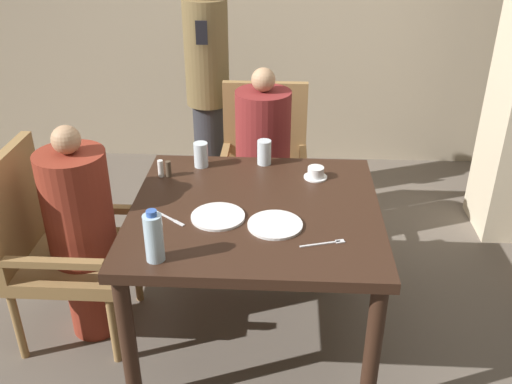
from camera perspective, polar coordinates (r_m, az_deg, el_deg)
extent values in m
plane|color=#60564C|center=(3.04, -0.06, -13.81)|extent=(16.00, 16.00, 0.00)
cube|color=#331E14|center=(2.61, -0.06, -2.01)|extent=(1.14, 1.08, 0.05)
cylinder|color=#331E14|center=(2.53, -12.65, -14.53)|extent=(0.07, 0.07, 0.70)
cylinder|color=#331E14|center=(2.48, 11.55, -15.46)|extent=(0.07, 0.07, 0.70)
cylinder|color=#331E14|center=(3.28, -8.52, -3.13)|extent=(0.07, 0.07, 0.70)
cylinder|color=#331E14|center=(3.24, 9.45, -3.63)|extent=(0.07, 0.07, 0.70)
cube|color=olive|center=(2.96, -17.67, -6.53)|extent=(0.52, 0.52, 0.07)
cube|color=olive|center=(2.90, -23.02, -1.25)|extent=(0.05, 0.52, 0.54)
cube|color=olive|center=(3.07, -16.65, -1.59)|extent=(0.47, 0.04, 0.04)
cube|color=olive|center=(2.69, -19.80, -6.71)|extent=(0.47, 0.04, 0.04)
cylinder|color=olive|center=(3.20, -11.81, -7.76)|extent=(0.04, 0.04, 0.38)
cylinder|color=olive|center=(2.85, -14.04, -13.21)|extent=(0.04, 0.04, 0.38)
cylinder|color=olive|center=(3.34, -19.59, -7.22)|extent=(0.04, 0.04, 0.38)
cylinder|color=olive|center=(3.01, -22.71, -12.26)|extent=(0.04, 0.04, 0.38)
cylinder|color=maroon|center=(3.05, -16.07, -9.56)|extent=(0.24, 0.24, 0.45)
cylinder|color=maroon|center=(2.78, -17.43, -1.39)|extent=(0.32, 0.32, 0.54)
sphere|color=tan|center=(2.64, -18.47, 4.98)|extent=(0.13, 0.13, 0.13)
cube|color=olive|center=(3.52, 0.71, 0.81)|extent=(0.52, 0.52, 0.07)
cube|color=olive|center=(3.61, 0.91, 6.86)|extent=(0.52, 0.05, 0.54)
cube|color=olive|center=(3.45, 4.75, 3.00)|extent=(0.04, 0.47, 0.04)
cube|color=olive|center=(3.46, -3.27, 3.19)|extent=(0.04, 0.47, 0.04)
cylinder|color=olive|center=(3.43, 4.41, -4.43)|extent=(0.04, 0.04, 0.38)
cylinder|color=olive|center=(3.44, -3.34, -4.21)|extent=(0.04, 0.04, 0.38)
cylinder|color=olive|center=(3.83, 4.31, -0.68)|extent=(0.04, 0.04, 0.38)
cylinder|color=olive|center=(3.84, -2.61, -0.50)|extent=(0.04, 0.04, 0.38)
cylinder|color=maroon|center=(3.56, 0.65, -2.37)|extent=(0.24, 0.24, 0.45)
cylinder|color=maroon|center=(3.32, 0.70, 5.29)|extent=(0.32, 0.32, 0.58)
sphere|color=tan|center=(3.20, 0.74, 11.17)|extent=(0.13, 0.13, 0.13)
cylinder|color=#2D2D33|center=(3.96, -4.55, 3.54)|extent=(0.21, 0.21, 0.78)
cylinder|color=brown|center=(3.71, -4.98, 13.67)|extent=(0.28, 0.28, 0.66)
cube|color=black|center=(3.51, -5.47, 15.57)|extent=(0.07, 0.01, 0.14)
cylinder|color=white|center=(2.46, 1.92, -3.29)|extent=(0.24, 0.24, 0.01)
cylinder|color=white|center=(2.52, -3.83, -2.46)|extent=(0.24, 0.24, 0.01)
cylinder|color=white|center=(2.88, 5.96, 1.50)|extent=(0.12, 0.12, 0.01)
cylinder|color=white|center=(2.86, 5.99, 2.02)|extent=(0.08, 0.08, 0.05)
cylinder|color=silver|center=(2.23, -10.18, -4.54)|extent=(0.07, 0.07, 0.20)
cylinder|color=#3359B2|center=(2.18, -10.42, -2.10)|extent=(0.04, 0.04, 0.02)
cylinder|color=silver|center=(2.98, 0.83, 3.99)|extent=(0.07, 0.07, 0.13)
cylinder|color=silver|center=(2.97, -5.53, 3.73)|extent=(0.07, 0.07, 0.13)
cylinder|color=white|center=(2.90, -9.52, 2.34)|extent=(0.03, 0.03, 0.09)
cylinder|color=#4C3D2D|center=(2.89, -8.75, 2.29)|extent=(0.03, 0.03, 0.08)
cube|color=silver|center=(2.35, 6.43, -5.20)|extent=(0.17, 0.06, 0.00)
cube|color=silver|center=(2.38, 8.41, -4.91)|extent=(0.04, 0.03, 0.00)
cube|color=silver|center=(2.56, -9.00, -2.42)|extent=(0.14, 0.11, 0.00)
cube|color=silver|center=(2.50, -7.71, -3.10)|extent=(0.06, 0.05, 0.00)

